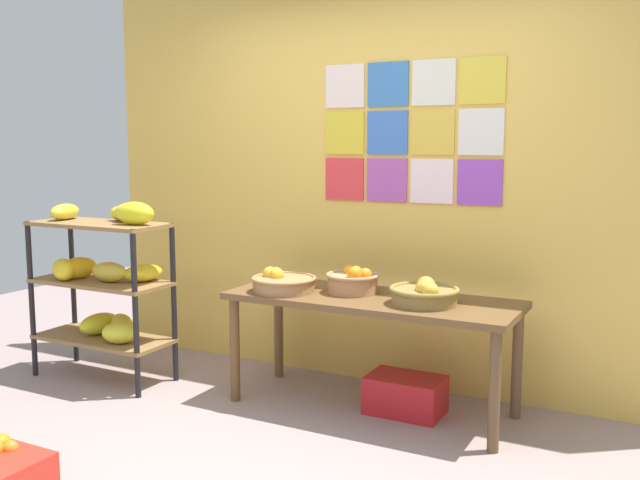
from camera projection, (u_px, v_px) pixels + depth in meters
The scene contains 8 objects.
ground at pixel (246, 477), 3.36m from camera, with size 9.12×9.12×0.00m, color gray.
back_wall_with_art at pixel (381, 180), 4.57m from camera, with size 4.21×0.07×2.66m.
banana_shelf_unit at pixel (105, 276), 4.69m from camera, with size 0.95×0.50×1.20m.
display_table at pixel (372, 310), 4.15m from camera, with size 1.71×0.64×0.68m.
fruit_basket_back_left at pixel (283, 282), 4.28m from camera, with size 0.39×0.39×0.14m.
fruit_basket_back_right at pixel (425, 294), 3.92m from camera, with size 0.39×0.39×0.16m.
fruit_basket_left at pixel (353, 281), 4.24m from camera, with size 0.32×0.32×0.17m.
produce_crate_under_table at pixel (405, 395), 4.15m from camera, with size 0.44×0.29×0.22m, color red.
Camera 1 is at (1.79, -2.65, 1.56)m, focal length 39.85 mm.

